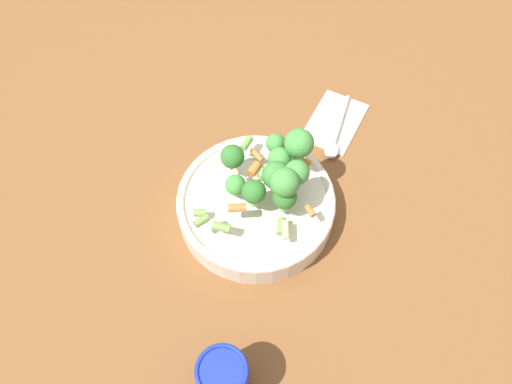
% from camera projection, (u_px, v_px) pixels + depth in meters
% --- Properties ---
extents(ground_plane, '(3.00, 3.00, 0.00)m').
position_uv_depth(ground_plane, '(256.00, 212.00, 0.85)').
color(ground_plane, brown).
extents(bowl, '(0.26, 0.26, 0.05)m').
position_uv_depth(bowl, '(256.00, 204.00, 0.83)').
color(bowl, silver).
rests_on(bowl, ground_plane).
extents(pasta_salad, '(0.20, 0.22, 0.10)m').
position_uv_depth(pasta_salad, '(274.00, 172.00, 0.77)').
color(pasta_salad, '#8CB766').
rests_on(pasta_salad, bowl).
extents(cup, '(0.07, 0.07, 0.10)m').
position_uv_depth(cup, '(223.00, 378.00, 0.66)').
color(cup, '#192DAD').
rests_on(cup, ground_plane).
extents(napkin, '(0.16, 0.16, 0.01)m').
position_uv_depth(napkin, '(335.00, 121.00, 0.95)').
color(napkin, white).
rests_on(napkin, ground_plane).
extents(spoon, '(0.13, 0.11, 0.01)m').
position_uv_depth(spoon, '(335.00, 138.00, 0.92)').
color(spoon, silver).
rests_on(spoon, napkin).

